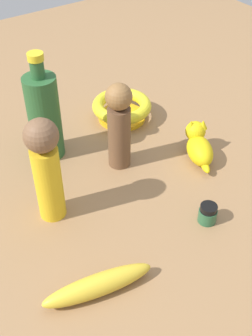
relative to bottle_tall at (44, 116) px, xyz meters
The scene contains 8 objects.
ground 0.23m from the bottle_tall, 23.67° to the left, with size 2.00×2.00×0.00m, color #936D47.
bottle_tall is the anchor object (origin of this frame).
bowl 0.23m from the bottle_tall, 95.60° to the left, with size 0.15×0.15×0.05m.
person_figure_adult 0.16m from the bottle_tall, 42.60° to the left, with size 0.06×0.06×0.20m.
banana 0.40m from the bottle_tall, 15.26° to the right, with size 0.19×0.04×0.04m, color gold.
nail_polish_jar 0.40m from the bottle_tall, 22.89° to the left, with size 0.04×0.04×0.04m.
person_figure_child 0.19m from the bottle_tall, 24.96° to the right, with size 0.07×0.07×0.22m.
cat_figurine 0.34m from the bottle_tall, 52.34° to the left, with size 0.12×0.09×0.08m.
Camera 1 is at (0.54, -0.37, 0.61)m, focal length 45.31 mm.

